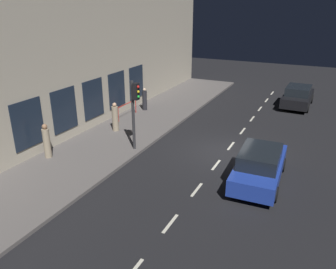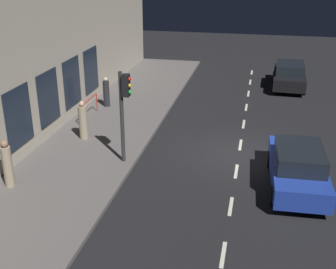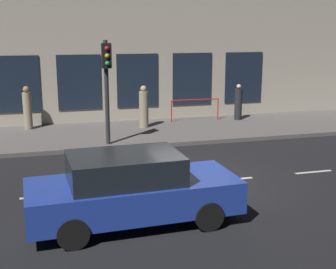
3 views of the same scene
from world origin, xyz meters
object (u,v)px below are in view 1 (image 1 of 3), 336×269
(pedestrian_1, at_px, (47,142))
(pedestrian_2, at_px, (115,118))
(parked_car_1, at_px, (298,96))
(pedestrian_0, at_px, (145,100))
(traffic_light, at_px, (135,104))
(parked_car_0, at_px, (260,165))

(pedestrian_1, distance_m, pedestrian_2, 4.73)
(parked_car_1, distance_m, pedestrian_0, 11.63)
(traffic_light, distance_m, parked_car_1, 14.39)
(traffic_light, distance_m, pedestrian_0, 7.22)
(parked_car_1, bearing_deg, traffic_light, -116.61)
(parked_car_1, distance_m, pedestrian_2, 14.20)
(traffic_light, height_order, parked_car_0, traffic_light)
(traffic_light, relative_size, parked_car_1, 0.80)
(pedestrian_0, bearing_deg, pedestrian_1, 26.05)
(parked_car_0, distance_m, parked_car_1, 13.02)
(parked_car_0, height_order, pedestrian_1, pedestrian_1)
(traffic_light, height_order, pedestrian_2, traffic_light)
(parked_car_0, xyz_separation_m, pedestrian_1, (9.98, 2.38, 0.19))
(parked_car_0, bearing_deg, pedestrian_2, 163.68)
(pedestrian_1, relative_size, pedestrian_2, 1.01)
(parked_car_1, bearing_deg, pedestrian_2, -129.27)
(parked_car_0, bearing_deg, pedestrian_0, 142.62)
(traffic_light, bearing_deg, parked_car_1, -118.10)
(pedestrian_0, relative_size, pedestrian_1, 0.91)
(pedestrian_1, bearing_deg, parked_car_1, -15.74)
(traffic_light, xyz_separation_m, parked_car_0, (-6.53, 0.42, -1.82))
(parked_car_1, bearing_deg, pedestrian_1, -121.96)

